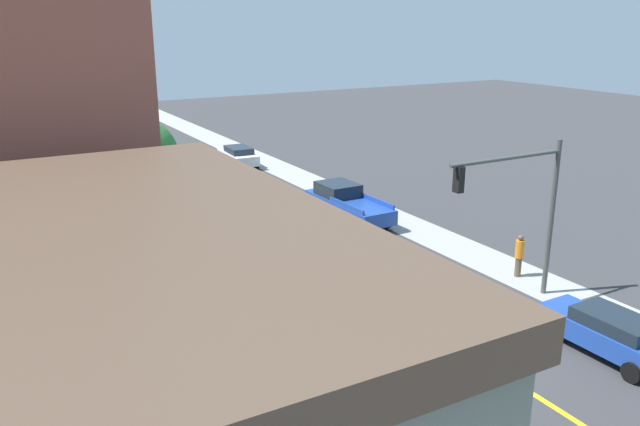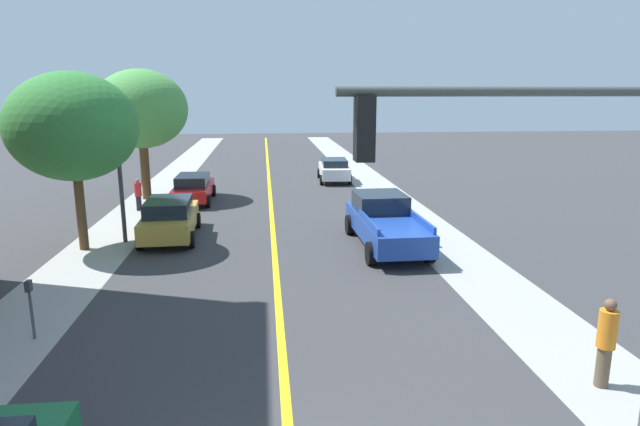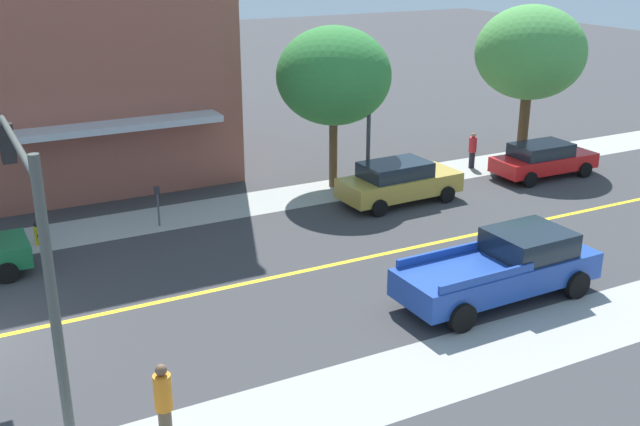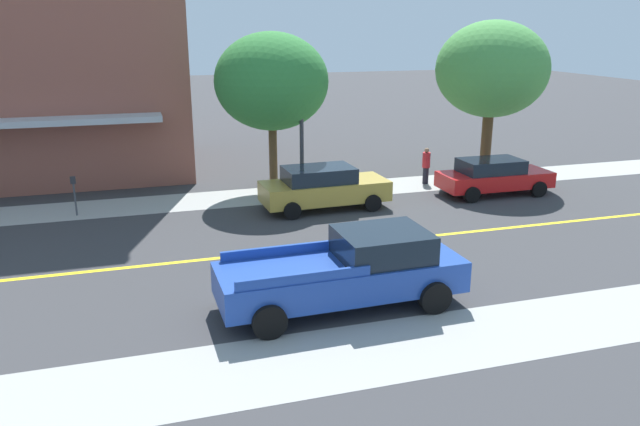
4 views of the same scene
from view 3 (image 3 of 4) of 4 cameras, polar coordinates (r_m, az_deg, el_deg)
The scene contains 12 objects.
tan_rowhouse at distance 33.87m, azimuth -18.08°, elevation 14.72°, with size 11.31×11.02×14.07m.
street_tree_left_near at distance 30.10m, azimuth 1.03°, elevation 10.23°, with size 4.52×4.52×6.43m.
street_tree_right_corner at distance 35.40m, azimuth 15.48°, elevation 11.48°, with size 4.84×4.84×6.87m.
fire_hydrant at distance 26.80m, azimuth -20.39°, elevation -1.39°, with size 0.44×0.24×0.83m.
parking_meter at distance 27.14m, azimuth -12.07°, elevation 0.94°, with size 0.12×0.18×1.45m.
traffic_light_mast at distance 15.84m, azimuth -20.64°, elevation -1.45°, with size 5.32×0.32×6.19m.
street_lamp at distance 29.63m, azimuth 3.70°, elevation 8.21°, with size 0.70×0.36×5.68m.
red_sedan_left_curb at distance 33.52m, azimuth 16.37°, elevation 3.90°, with size 2.00×4.57×1.47m.
gold_sedan_left_curb at distance 29.14m, azimuth 5.90°, elevation 2.37°, with size 2.23×4.80×1.61m.
blue_pickup_truck at distance 21.91m, azimuth 13.60°, elevation -3.97°, with size 2.41×6.04×1.86m.
pedestrian_red_shirt at distance 34.07m, azimuth 11.35°, elevation 4.68°, with size 0.34×0.34×1.58m.
pedestrian_orange_shirt at distance 15.74m, azimuth -11.63°, elevation -13.76°, with size 0.36×0.36×1.84m.
Camera 3 is at (19.04, 0.43, 9.63)m, focal length 42.72 mm.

